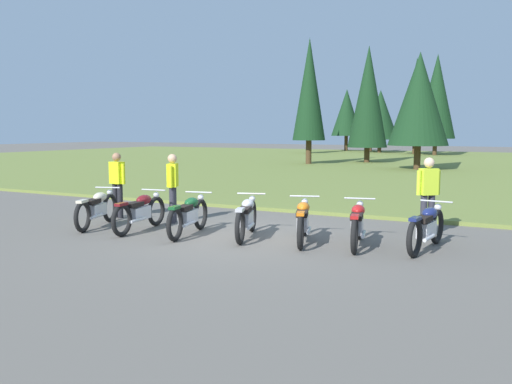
{
  "coord_description": "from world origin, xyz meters",
  "views": [
    {
      "loc": [
        5.47,
        -9.89,
        2.24
      ],
      "look_at": [
        0.0,
        0.6,
        0.9
      ],
      "focal_mm": 38.4,
      "sensor_mm": 36.0,
      "label": 1
    }
  ],
  "objects_px": {
    "motorcycle_orange": "(303,221)",
    "rider_near_row_end": "(173,184)",
    "motorcycle_cream": "(97,208)",
    "rider_with_back_turned": "(117,181)",
    "motorcycle_silver": "(247,217)",
    "motorcycle_navy": "(427,227)",
    "motorcycle_red": "(357,224)",
    "rider_checking_bike": "(428,192)",
    "motorcycle_maroon": "(140,211)",
    "motorcycle_british_green": "(189,215)"
  },
  "relations": [
    {
      "from": "motorcycle_red",
      "to": "rider_near_row_end",
      "type": "height_order",
      "value": "rider_near_row_end"
    },
    {
      "from": "motorcycle_navy",
      "to": "rider_near_row_end",
      "type": "xyz_separation_m",
      "value": [
        -6.03,
        0.3,
        0.51
      ]
    },
    {
      "from": "rider_checking_bike",
      "to": "motorcycle_british_green",
      "type": "bearing_deg",
      "value": -153.53
    },
    {
      "from": "motorcycle_cream",
      "to": "motorcycle_orange",
      "type": "relative_size",
      "value": 1.01
    },
    {
      "from": "motorcycle_cream",
      "to": "rider_with_back_turned",
      "type": "distance_m",
      "value": 1.44
    },
    {
      "from": "motorcycle_maroon",
      "to": "motorcycle_red",
      "type": "bearing_deg",
      "value": 7.94
    },
    {
      "from": "motorcycle_silver",
      "to": "rider_checking_bike",
      "type": "distance_m",
      "value": 3.87
    },
    {
      "from": "motorcycle_orange",
      "to": "motorcycle_red",
      "type": "height_order",
      "value": "same"
    },
    {
      "from": "motorcycle_maroon",
      "to": "rider_checking_bike",
      "type": "relative_size",
      "value": 1.26
    },
    {
      "from": "motorcycle_orange",
      "to": "motorcycle_navy",
      "type": "distance_m",
      "value": 2.37
    },
    {
      "from": "rider_with_back_turned",
      "to": "rider_checking_bike",
      "type": "xyz_separation_m",
      "value": [
        7.5,
        1.17,
        0.0
      ]
    },
    {
      "from": "motorcycle_red",
      "to": "motorcycle_navy",
      "type": "bearing_deg",
      "value": 11.16
    },
    {
      "from": "motorcycle_british_green",
      "to": "motorcycle_red",
      "type": "height_order",
      "value": "same"
    },
    {
      "from": "motorcycle_silver",
      "to": "motorcycle_navy",
      "type": "xyz_separation_m",
      "value": [
        3.57,
        0.49,
        0.0
      ]
    },
    {
      "from": "rider_checking_bike",
      "to": "motorcycle_silver",
      "type": "bearing_deg",
      "value": -149.7
    },
    {
      "from": "motorcycle_orange",
      "to": "rider_with_back_turned",
      "type": "xyz_separation_m",
      "value": [
        -5.41,
        0.67,
        0.51
      ]
    },
    {
      "from": "motorcycle_navy",
      "to": "rider_checking_bike",
      "type": "xyz_separation_m",
      "value": [
        -0.25,
        1.44,
        0.51
      ]
    },
    {
      "from": "motorcycle_red",
      "to": "motorcycle_british_green",
      "type": "bearing_deg",
      "value": -170.81
    },
    {
      "from": "motorcycle_british_green",
      "to": "rider_with_back_turned",
      "type": "relative_size",
      "value": 1.24
    },
    {
      "from": "motorcycle_silver",
      "to": "motorcycle_navy",
      "type": "relative_size",
      "value": 0.97
    },
    {
      "from": "motorcycle_orange",
      "to": "motorcycle_navy",
      "type": "xyz_separation_m",
      "value": [
        2.34,
        0.39,
        0.0
      ]
    },
    {
      "from": "motorcycle_maroon",
      "to": "rider_checking_bike",
      "type": "distance_m",
      "value": 6.27
    },
    {
      "from": "motorcycle_red",
      "to": "motorcycle_navy",
      "type": "xyz_separation_m",
      "value": [
        1.26,
        0.25,
        0.0
      ]
    },
    {
      "from": "motorcycle_red",
      "to": "motorcycle_silver",
      "type": "bearing_deg",
      "value": -173.94
    },
    {
      "from": "motorcycle_cream",
      "to": "motorcycle_silver",
      "type": "relative_size",
      "value": 1.0
    },
    {
      "from": "motorcycle_british_green",
      "to": "rider_near_row_end",
      "type": "bearing_deg",
      "value": 137.61
    },
    {
      "from": "motorcycle_british_green",
      "to": "rider_near_row_end",
      "type": "distance_m",
      "value": 1.74
    },
    {
      "from": "motorcycle_silver",
      "to": "motorcycle_orange",
      "type": "xyz_separation_m",
      "value": [
        1.23,
        0.1,
        0.0
      ]
    },
    {
      "from": "motorcycle_orange",
      "to": "motorcycle_maroon",
      "type": "bearing_deg",
      "value": -171.95
    },
    {
      "from": "motorcycle_navy",
      "to": "rider_checking_bike",
      "type": "height_order",
      "value": "rider_checking_bike"
    },
    {
      "from": "motorcycle_orange",
      "to": "rider_with_back_turned",
      "type": "height_order",
      "value": "rider_with_back_turned"
    },
    {
      "from": "motorcycle_maroon",
      "to": "motorcycle_red",
      "type": "relative_size",
      "value": 1.01
    },
    {
      "from": "motorcycle_british_green",
      "to": "motorcycle_red",
      "type": "relative_size",
      "value": 1.0
    },
    {
      "from": "motorcycle_navy",
      "to": "rider_near_row_end",
      "type": "distance_m",
      "value": 6.06
    },
    {
      "from": "motorcycle_cream",
      "to": "motorcycle_navy",
      "type": "height_order",
      "value": "same"
    },
    {
      "from": "motorcycle_cream",
      "to": "motorcycle_orange",
      "type": "xyz_separation_m",
      "value": [
        4.91,
        0.59,
        0.0
      ]
    },
    {
      "from": "motorcycle_british_green",
      "to": "motorcycle_silver",
      "type": "height_order",
      "value": "same"
    },
    {
      "from": "motorcycle_cream",
      "to": "rider_near_row_end",
      "type": "distance_m",
      "value": 1.84
    },
    {
      "from": "motorcycle_navy",
      "to": "rider_near_row_end",
      "type": "relative_size",
      "value": 1.26
    },
    {
      "from": "rider_with_back_turned",
      "to": "motorcycle_navy",
      "type": "bearing_deg",
      "value": -2.02
    },
    {
      "from": "rider_with_back_turned",
      "to": "motorcycle_cream",
      "type": "bearing_deg",
      "value": -68.52
    },
    {
      "from": "motorcycle_orange",
      "to": "rider_near_row_end",
      "type": "distance_m",
      "value": 3.79
    },
    {
      "from": "rider_with_back_turned",
      "to": "rider_near_row_end",
      "type": "relative_size",
      "value": 1.0
    },
    {
      "from": "motorcycle_red",
      "to": "rider_with_back_turned",
      "type": "distance_m",
      "value": 6.53
    },
    {
      "from": "motorcycle_red",
      "to": "motorcycle_cream",
      "type": "bearing_deg",
      "value": -173.06
    },
    {
      "from": "motorcycle_maroon",
      "to": "rider_with_back_turned",
      "type": "height_order",
      "value": "rider_with_back_turned"
    },
    {
      "from": "motorcycle_silver",
      "to": "rider_with_back_turned",
      "type": "relative_size",
      "value": 1.21
    },
    {
      "from": "rider_with_back_turned",
      "to": "motorcycle_orange",
      "type": "bearing_deg",
      "value": -7.01
    },
    {
      "from": "motorcycle_navy",
      "to": "rider_near_row_end",
      "type": "height_order",
      "value": "rider_near_row_end"
    },
    {
      "from": "motorcycle_cream",
      "to": "motorcycle_orange",
      "type": "height_order",
      "value": "same"
    }
  ]
}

